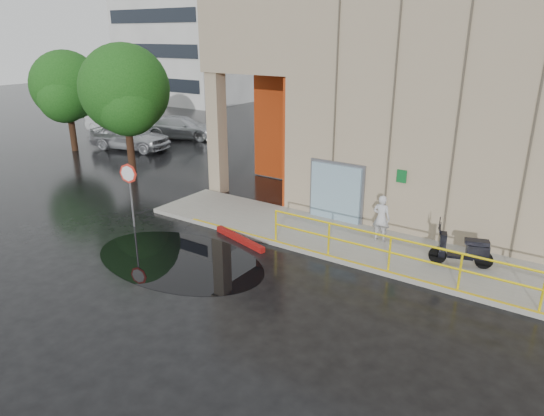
{
  "coord_description": "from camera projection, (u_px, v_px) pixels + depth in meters",
  "views": [
    {
      "loc": [
        7.45,
        -8.81,
        6.39
      ],
      "look_at": [
        -0.55,
        3.0,
        1.28
      ],
      "focal_mm": 32.0,
      "sensor_mm": 36.0,
      "label": 1
    }
  ],
  "objects": [
    {
      "name": "car_b",
      "position": [
        114.0,
        124.0,
        32.34
      ],
      "size": [
        4.85,
        2.21,
        1.54
      ],
      "primitive_type": "imported",
      "rotation": [
        0.0,
        0.0,
        1.44
      ],
      "color": "silver",
      "rests_on": "ground"
    },
    {
      "name": "ground",
      "position": [
        226.0,
        288.0,
        12.96
      ],
      "size": [
        120.0,
        120.0,
        0.0
      ],
      "primitive_type": "plane",
      "color": "black",
      "rests_on": "ground"
    },
    {
      "name": "car_c",
      "position": [
        181.0,
        127.0,
        31.43
      ],
      "size": [
        5.32,
        3.79,
        1.43
      ],
      "primitive_type": "imported",
      "rotation": [
        0.0,
        0.0,
        1.98
      ],
      "color": "silver",
      "rests_on": "ground"
    },
    {
      "name": "red_curb",
      "position": [
        240.0,
        239.0,
        15.86
      ],
      "size": [
        2.36,
        0.82,
        0.18
      ],
      "primitive_type": "cube",
      "rotation": [
        0.0,
        0.0,
        -0.27
      ],
      "color": "maroon",
      "rests_on": "ground"
    },
    {
      "name": "car_a",
      "position": [
        130.0,
        136.0,
        28.36
      ],
      "size": [
        5.14,
        2.89,
        1.65
      ],
      "primitive_type": "imported",
      "rotation": [
        0.0,
        0.0,
        1.78
      ],
      "color": "silver",
      "rests_on": "ground"
    },
    {
      "name": "person",
      "position": [
        381.0,
        218.0,
        15.35
      ],
      "size": [
        0.57,
        0.4,
        1.52
      ],
      "primitive_type": "imported",
      "rotation": [
        0.0,
        0.0,
        3.2
      ],
      "color": "silver",
      "rests_on": "sidewalk"
    },
    {
      "name": "building",
      "position": [
        526.0,
        99.0,
        17.41
      ],
      "size": [
        20.0,
        10.17,
        8.0
      ],
      "color": "tan",
      "rests_on": "ground"
    },
    {
      "name": "puddle",
      "position": [
        179.0,
        260.0,
        14.59
      ],
      "size": [
        5.83,
        3.6,
        0.01
      ],
      "primitive_type": "cube",
      "rotation": [
        0.0,
        0.0,
        -0.01
      ],
      "color": "black",
      "rests_on": "ground"
    },
    {
      "name": "guardrail",
      "position": [
        424.0,
        261.0,
        12.94
      ],
      "size": [
        9.56,
        0.06,
        1.03
      ],
      "color": "yellow",
      "rests_on": "sidewalk"
    },
    {
      "name": "tree_far",
      "position": [
        66.0,
        89.0,
        27.0
      ],
      "size": [
        3.89,
        3.94,
        5.65
      ],
      "rotation": [
        0.0,
        0.0,
        -0.4
      ],
      "color": "black",
      "rests_on": "ground"
    },
    {
      "name": "scooter",
      "position": [
        464.0,
        241.0,
        13.62
      ],
      "size": [
        1.79,
        1.06,
        1.35
      ],
      "rotation": [
        0.0,
        0.0,
        0.32
      ],
      "color": "black",
      "rests_on": "sidewalk"
    },
    {
      "name": "tree_near",
      "position": [
        125.0,
        93.0,
        22.7
      ],
      "size": [
        4.21,
        4.21,
        6.09
      ],
      "rotation": [
        0.0,
        0.0,
        0.01
      ],
      "color": "black",
      "rests_on": "ground"
    },
    {
      "name": "stop_sign",
      "position": [
        129.0,
        181.0,
        16.54
      ],
      "size": [
        0.68,
        0.17,
        2.29
      ],
      "rotation": [
        0.0,
        0.0,
        -0.2
      ],
      "color": "slate",
      "rests_on": "ground"
    },
    {
      "name": "distant_building",
      "position": [
        182.0,
        23.0,
        47.01
      ],
      "size": [
        12.0,
        8.08,
        15.0
      ],
      "color": "#B7B6B2",
      "rests_on": "ground"
    },
    {
      "name": "sidewalk",
      "position": [
        427.0,
        261.0,
        14.33
      ],
      "size": [
        20.0,
        3.0,
        0.15
      ],
      "primitive_type": "cube",
      "color": "gray",
      "rests_on": "ground"
    }
  ]
}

